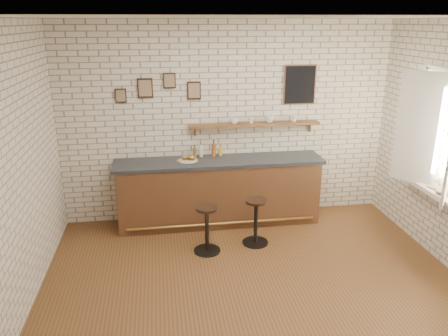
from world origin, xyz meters
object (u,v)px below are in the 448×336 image
at_px(condiment_bottle_yellow, 220,151).
at_px(bitters_bottle_amber, 214,150).
at_px(ciabatta_sandwich, 189,158).
at_px(bar_stool_right, 256,220).
at_px(sandwich_plate, 188,160).
at_px(bar_stool_left, 207,228).
at_px(bitters_bottle_brown, 195,152).
at_px(shelf_cup_b, 251,120).
at_px(shelf_cup_a, 234,121).
at_px(shelf_cup_c, 270,119).
at_px(bar_counter, 219,191).
at_px(shelf_cup_d, 294,119).
at_px(book_upper, 436,189).
at_px(bitters_bottle_white, 201,151).
at_px(book_lower, 434,190).

bearing_deg(condiment_bottle_yellow, bitters_bottle_amber, -180.00).
bearing_deg(ciabatta_sandwich, bar_stool_right, -42.32).
distance_m(sandwich_plate, bar_stool_left, 1.14).
bearing_deg(bitters_bottle_brown, condiment_bottle_yellow, 0.00).
relative_size(ciabatta_sandwich, shelf_cup_b, 2.12).
relative_size(shelf_cup_a, shelf_cup_b, 1.14).
height_order(shelf_cup_b, shelf_cup_c, shelf_cup_c).
relative_size(bar_stool_right, shelf_cup_c, 5.08).
xyz_separation_m(bar_stool_left, bar_stool_right, (0.70, 0.13, 0.00)).
height_order(bar_counter, bar_stool_right, bar_counter).
bearing_deg(shelf_cup_a, bar_stool_right, -117.40).
distance_m(shelf_cup_a, shelf_cup_d, 0.92).
bearing_deg(shelf_cup_d, bitters_bottle_brown, 158.63).
xyz_separation_m(bitters_bottle_amber, shelf_cup_d, (1.24, 0.00, 0.43)).
bearing_deg(bitters_bottle_amber, condiment_bottle_yellow, 0.00).
distance_m(ciabatta_sandwich, shelf_cup_a, 0.88).
bearing_deg(book_upper, shelf_cup_a, -177.88).
relative_size(bitters_bottle_white, shelf_cup_a, 1.82).
distance_m(bitters_bottle_amber, condiment_bottle_yellow, 0.11).
bearing_deg(bar_stool_right, bitters_bottle_white, 124.46).
relative_size(condiment_bottle_yellow, shelf_cup_d, 1.79).
distance_m(bitters_bottle_white, shelf_cup_c, 1.15).
relative_size(bitters_bottle_amber, shelf_cup_c, 1.95).
bearing_deg(shelf_cup_a, bar_stool_left, -153.10).
bearing_deg(bitters_bottle_brown, bar_counter, -30.20).
bearing_deg(book_upper, bar_stool_left, -153.52).
relative_size(bar_counter, bar_stool_right, 4.73).
height_order(bitters_bottle_amber, shelf_cup_a, shelf_cup_a).
height_order(sandwich_plate, shelf_cup_b, shelf_cup_b).
distance_m(bar_counter, bitters_bottle_brown, 0.70).
relative_size(bar_counter, shelf_cup_a, 27.30).
distance_m(bar_counter, shelf_cup_c, 1.33).
bearing_deg(bar_stool_right, shelf_cup_d, 50.77).
relative_size(bitters_bottle_amber, condiment_bottle_yellow, 1.46).
height_order(bitters_bottle_brown, bitters_bottle_amber, bitters_bottle_amber).
xyz_separation_m(ciabatta_sandwich, bitters_bottle_white, (0.20, 0.17, 0.04)).
relative_size(bar_counter, bar_stool_left, 4.76).
height_order(condiment_bottle_yellow, book_upper, condiment_bottle_yellow).
bearing_deg(bitters_bottle_white, sandwich_plate, -140.86).
bearing_deg(bitters_bottle_white, shelf_cup_d, 0.10).
bearing_deg(sandwich_plate, shelf_cup_a, 13.67).
height_order(shelf_cup_c, book_upper, shelf_cup_c).
xyz_separation_m(bar_counter, shelf_cup_d, (1.18, 0.20, 1.04)).
bearing_deg(shelf_cup_b, sandwich_plate, 139.37).
bearing_deg(shelf_cup_b, book_lower, -89.34).
height_order(ciabatta_sandwich, shelf_cup_b, shelf_cup_b).
height_order(ciabatta_sandwich, condiment_bottle_yellow, condiment_bottle_yellow).
height_order(sandwich_plate, shelf_cup_a, shelf_cup_a).
bearing_deg(bar_counter, book_upper, -29.66).
xyz_separation_m(bar_counter, book_upper, (2.55, -1.45, 0.46)).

